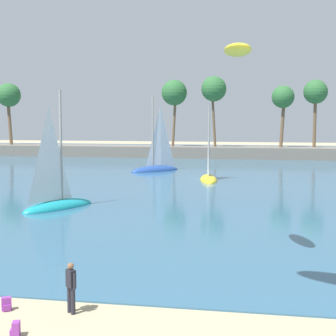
{
  "coord_description": "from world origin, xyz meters",
  "views": [
    {
      "loc": [
        4.3,
        -6.96,
        6.27
      ],
      "look_at": [
        0.98,
        11.42,
        4.46
      ],
      "focal_mm": 55.28,
      "sensor_mm": 36.0,
      "label": 1
    }
  ],
  "objects_px": {
    "backpack_by_trailer": "(16,329)",
    "sailboat_toward_headland": "(57,197)",
    "kite_aloft_low_near_shore": "(237,50)",
    "sailboat_near_shore": "(209,173)",
    "person_at_waterline": "(71,286)",
    "sailboat_mid_bay": "(156,164)",
    "backpack_near_kite": "(6,304)"
  },
  "relations": [
    {
      "from": "backpack_by_trailer",
      "to": "sailboat_toward_headland",
      "type": "distance_m",
      "value": 21.19
    },
    {
      "from": "kite_aloft_low_near_shore",
      "to": "sailboat_toward_headland",
      "type": "bearing_deg",
      "value": -146.07
    },
    {
      "from": "sailboat_near_shore",
      "to": "sailboat_toward_headland",
      "type": "relative_size",
      "value": 0.93
    },
    {
      "from": "person_at_waterline",
      "to": "sailboat_toward_headland",
      "type": "xyz_separation_m",
      "value": [
        -7.88,
        18.03,
        -0.05
      ]
    },
    {
      "from": "sailboat_near_shore",
      "to": "sailboat_mid_bay",
      "type": "relative_size",
      "value": 0.85
    },
    {
      "from": "sailboat_mid_bay",
      "to": "backpack_by_trailer",
      "type": "bearing_deg",
      "value": -83.42
    },
    {
      "from": "person_at_waterline",
      "to": "backpack_near_kite",
      "type": "relative_size",
      "value": 3.78
    },
    {
      "from": "backpack_by_trailer",
      "to": "kite_aloft_low_near_shore",
      "type": "bearing_deg",
      "value": 57.05
    },
    {
      "from": "person_at_waterline",
      "to": "sailboat_near_shore",
      "type": "distance_m",
      "value": 36.05
    },
    {
      "from": "sailboat_near_shore",
      "to": "sailboat_mid_bay",
      "type": "xyz_separation_m",
      "value": [
        -7.03,
        8.11,
        0.13
      ]
    },
    {
      "from": "backpack_by_trailer",
      "to": "sailboat_mid_bay",
      "type": "relative_size",
      "value": 0.05
    },
    {
      "from": "sailboat_mid_bay",
      "to": "kite_aloft_low_near_shore",
      "type": "xyz_separation_m",
      "value": [
        11.13,
        -37.17,
        8.2
      ]
    },
    {
      "from": "backpack_near_kite",
      "to": "sailboat_near_shore",
      "type": "bearing_deg",
      "value": 85.33
    },
    {
      "from": "backpack_by_trailer",
      "to": "sailboat_toward_headland",
      "type": "xyz_separation_m",
      "value": [
        -6.94,
        20.01,
        0.64
      ]
    },
    {
      "from": "backpack_near_kite",
      "to": "backpack_by_trailer",
      "type": "height_order",
      "value": "same"
    },
    {
      "from": "person_at_waterline",
      "to": "sailboat_mid_bay",
      "type": "bearing_deg",
      "value": 98.06
    },
    {
      "from": "backpack_near_kite",
      "to": "sailboat_toward_headland",
      "type": "height_order",
      "value": "sailboat_toward_headland"
    },
    {
      "from": "person_at_waterline",
      "to": "sailboat_mid_bay",
      "type": "height_order",
      "value": "sailboat_mid_bay"
    },
    {
      "from": "person_at_waterline",
      "to": "sailboat_mid_bay",
      "type": "distance_m",
      "value": 44.59
    },
    {
      "from": "backpack_near_kite",
      "to": "backpack_by_trailer",
      "type": "bearing_deg",
      "value": -55.92
    },
    {
      "from": "sailboat_near_shore",
      "to": "sailboat_toward_headland",
      "type": "xyz_separation_m",
      "value": [
        -8.65,
        -18.01,
        0.05
      ]
    },
    {
      "from": "backpack_by_trailer",
      "to": "sailboat_toward_headland",
      "type": "relative_size",
      "value": 0.05
    },
    {
      "from": "sailboat_near_shore",
      "to": "sailboat_mid_bay",
      "type": "height_order",
      "value": "sailboat_mid_bay"
    },
    {
      "from": "person_at_waterline",
      "to": "backpack_near_kite",
      "type": "bearing_deg",
      "value": -176.16
    },
    {
      "from": "person_at_waterline",
      "to": "sailboat_mid_bay",
      "type": "xyz_separation_m",
      "value": [
        -6.25,
        44.15,
        0.03
      ]
    },
    {
      "from": "person_at_waterline",
      "to": "backpack_by_trailer",
      "type": "height_order",
      "value": "person_at_waterline"
    },
    {
      "from": "backpack_near_kite",
      "to": "kite_aloft_low_near_shore",
      "type": "height_order",
      "value": "kite_aloft_low_near_shore"
    },
    {
      "from": "person_at_waterline",
      "to": "sailboat_near_shore",
      "type": "xyz_separation_m",
      "value": [
        0.78,
        36.04,
        -0.1
      ]
    },
    {
      "from": "backpack_near_kite",
      "to": "backpack_by_trailer",
      "type": "xyz_separation_m",
      "value": [
        1.24,
        -1.83,
        0.0
      ]
    },
    {
      "from": "sailboat_toward_headland",
      "to": "kite_aloft_low_near_shore",
      "type": "distance_m",
      "value": 18.79
    },
    {
      "from": "backpack_by_trailer",
      "to": "sailboat_mid_bay",
      "type": "height_order",
      "value": "sailboat_mid_bay"
    },
    {
      "from": "sailboat_near_shore",
      "to": "backpack_near_kite",
      "type": "bearing_deg",
      "value": -94.67
    }
  ]
}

